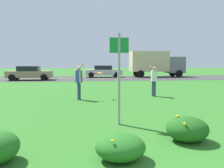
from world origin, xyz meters
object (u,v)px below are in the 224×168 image
object	(u,v)px
sign_post_near_path	(119,70)
car_silver_center_right	(103,71)
car_tan_center_left	(30,73)
person_catcher_white_shirt	(154,79)
frisbee_orange	(100,73)
person_thrower_blue_shirt	(79,80)
box_truck_gray	(156,63)

from	to	relation	value
sign_post_near_path	car_silver_center_right	bearing A→B (deg)	86.39
car_tan_center_left	car_silver_center_right	world-z (taller)	same
person_catcher_white_shirt	car_silver_center_right	xyz separation A→B (m)	(-1.35, 16.72, -0.23)
frisbee_orange	car_silver_center_right	size ratio (longest dim) A/B	0.06
person_thrower_blue_shirt	car_silver_center_right	distance (m)	17.65
sign_post_near_path	car_tan_center_left	bearing A→B (deg)	109.52
person_thrower_blue_shirt	person_catcher_white_shirt	world-z (taller)	person_thrower_blue_shirt
sign_post_near_path	box_truck_gray	size ratio (longest dim) A/B	0.40
car_tan_center_left	box_truck_gray	world-z (taller)	box_truck_gray
person_thrower_blue_shirt	person_catcher_white_shirt	size ratio (longest dim) A/B	1.10
car_tan_center_left	car_silver_center_right	size ratio (longest dim) A/B	1.00
person_catcher_white_shirt	car_silver_center_right	distance (m)	16.78
sign_post_near_path	box_truck_gray	xyz separation A→B (m)	(8.03, 22.31, 0.18)
person_thrower_blue_shirt	frisbee_orange	distance (m)	1.15
car_silver_center_right	sign_post_near_path	bearing A→B (deg)	-93.61
sign_post_near_path	person_thrower_blue_shirt	bearing A→B (deg)	104.51
person_thrower_blue_shirt	car_silver_center_right	world-z (taller)	person_thrower_blue_shirt
frisbee_orange	box_truck_gray	bearing A→B (deg)	64.27
car_silver_center_right	box_truck_gray	world-z (taller)	box_truck_gray
frisbee_orange	box_truck_gray	distance (m)	18.99
car_silver_center_right	person_catcher_white_shirt	bearing A→B (deg)	-85.39
sign_post_near_path	car_tan_center_left	size ratio (longest dim) A/B	0.60
box_truck_gray	person_catcher_white_shirt	bearing A→B (deg)	-107.51
person_catcher_white_shirt	box_truck_gray	size ratio (longest dim) A/B	0.25
sign_post_near_path	car_tan_center_left	world-z (taller)	sign_post_near_path
sign_post_near_path	car_silver_center_right	size ratio (longest dim) A/B	0.60
frisbee_orange	car_tan_center_left	world-z (taller)	car_tan_center_left
person_catcher_white_shirt	frisbee_orange	xyz separation A→B (m)	(-2.97, -0.38, 0.34)
sign_post_near_path	car_tan_center_left	xyz separation A→B (m)	(-6.57, 18.54, -0.89)
sign_post_near_path	person_catcher_white_shirt	size ratio (longest dim) A/B	1.61
person_thrower_blue_shirt	frisbee_orange	size ratio (longest dim) A/B	6.47
person_thrower_blue_shirt	box_truck_gray	distance (m)	19.78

